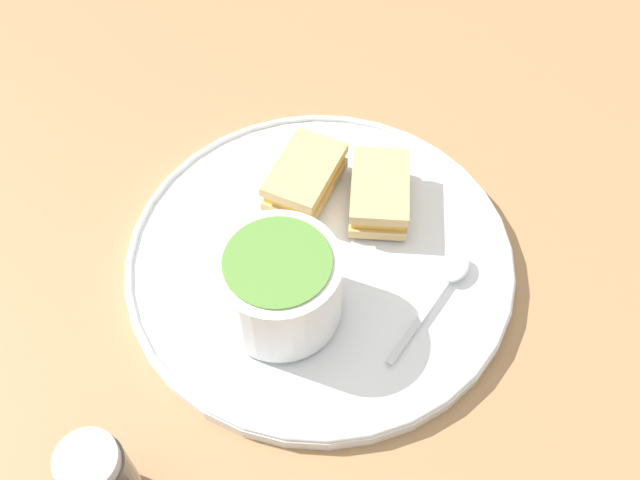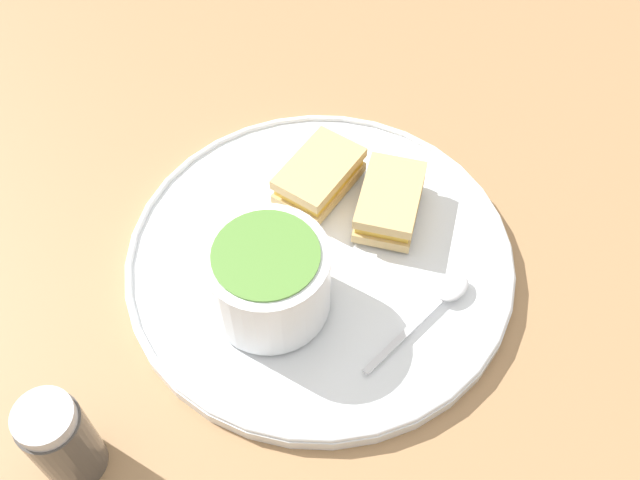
# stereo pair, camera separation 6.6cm
# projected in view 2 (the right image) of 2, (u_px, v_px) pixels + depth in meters

# --- Properties ---
(ground_plane) EXTENTS (2.40, 2.40, 0.00)m
(ground_plane) POSITION_uv_depth(u_px,v_px,m) (320.00, 264.00, 0.69)
(ground_plane) COLOR #9E754C
(plate) EXTENTS (0.35, 0.35, 0.02)m
(plate) POSITION_uv_depth(u_px,v_px,m) (320.00, 258.00, 0.69)
(plate) COLOR white
(plate) RESTS_ON ground_plane
(soup_bowl) EXTENTS (0.10, 0.10, 0.07)m
(soup_bowl) POSITION_uv_depth(u_px,v_px,m) (268.00, 279.00, 0.62)
(soup_bowl) COLOR white
(soup_bowl) RESTS_ON plate
(spoon) EXTENTS (0.13, 0.05, 0.01)m
(spoon) POSITION_uv_depth(u_px,v_px,m) (444.00, 295.00, 0.65)
(spoon) COLOR silver
(spoon) RESTS_ON plate
(sandwich_half_near) EXTENTS (0.10, 0.08, 0.03)m
(sandwich_half_near) POSITION_uv_depth(u_px,v_px,m) (390.00, 201.00, 0.69)
(sandwich_half_near) COLOR tan
(sandwich_half_near) RESTS_ON plate
(sandwich_half_far) EXTENTS (0.09, 0.06, 0.03)m
(sandwich_half_far) POSITION_uv_depth(u_px,v_px,m) (319.00, 176.00, 0.71)
(sandwich_half_far) COLOR tan
(sandwich_half_far) RESTS_ON plate
(salt_shaker) EXTENTS (0.05, 0.05, 0.09)m
(salt_shaker) POSITION_uv_depth(u_px,v_px,m) (61.00, 440.00, 0.55)
(salt_shaker) COLOR #4C4742
(salt_shaker) RESTS_ON ground_plane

